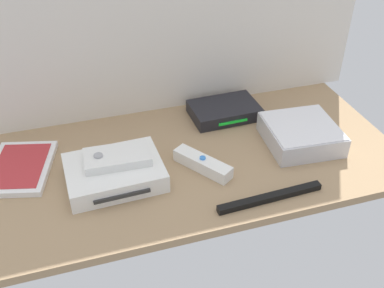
{
  "coord_description": "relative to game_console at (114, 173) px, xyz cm",
  "views": [
    {
      "loc": [
        -25.47,
        -82.37,
        66.21
      ],
      "look_at": [
        0.0,
        0.0,
        4.0
      ],
      "focal_mm": 42.44,
      "sensor_mm": 36.0,
      "label": 1
    }
  ],
  "objects": [
    {
      "name": "ground_plane",
      "position": [
        18.92,
        2.9,
        -3.2
      ],
      "size": [
        100.0,
        48.0,
        2.0
      ],
      "primitive_type": "cube",
      "color": "#9E7F5B",
      "rests_on": "ground"
    },
    {
      "name": "game_console",
      "position": [
        0.0,
        0.0,
        0.0
      ],
      "size": [
        21.57,
        17.09,
        4.4
      ],
      "rotation": [
        0.0,
        0.0,
        0.04
      ],
      "color": "white",
      "rests_on": "ground_plane"
    },
    {
      "name": "mini_computer",
      "position": [
        46.55,
        0.81,
        0.44
      ],
      "size": [
        18.2,
        18.2,
        5.3
      ],
      "rotation": [
        0.0,
        0.0,
        -0.07
      ],
      "color": "silver",
      "rests_on": "ground_plane"
    },
    {
      "name": "game_case",
      "position": [
        -20.32,
        9.98,
        -1.44
      ],
      "size": [
        17.88,
        21.77,
        1.56
      ],
      "rotation": [
        0.0,
        0.0,
        -0.25
      ],
      "color": "white",
      "rests_on": "ground_plane"
    },
    {
      "name": "network_router",
      "position": [
        32.82,
        18.21,
        -0.5
      ],
      "size": [
        18.33,
        12.76,
        3.4
      ],
      "rotation": [
        0.0,
        0.0,
        0.03
      ],
      "color": "black",
      "rests_on": "ground_plane"
    },
    {
      "name": "remote_wand",
      "position": [
        19.97,
        -1.95,
        -0.69
      ],
      "size": [
        11.26,
        14.28,
        3.4
      ],
      "rotation": [
        0.0,
        0.0,
        0.59
      ],
      "color": "white",
      "rests_on": "ground_plane"
    },
    {
      "name": "remote_classic_pad",
      "position": [
        1.08,
        1.2,
        3.21
      ],
      "size": [
        14.73,
        8.62,
        2.4
      ],
      "rotation": [
        0.0,
        0.0,
        -0.04
      ],
      "color": "white",
      "rests_on": "game_console"
    },
    {
      "name": "sensor_bar",
      "position": [
        30.43,
        -16.16,
        -1.5
      ],
      "size": [
        24.05,
        2.79,
        1.4
      ],
      "primitive_type": "cube",
      "rotation": [
        0.0,
        0.0,
        0.04
      ],
      "color": "black",
      "rests_on": "ground_plane"
    }
  ]
}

